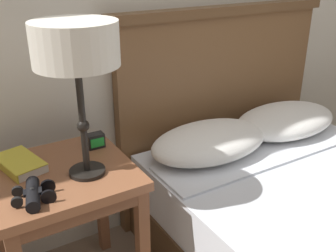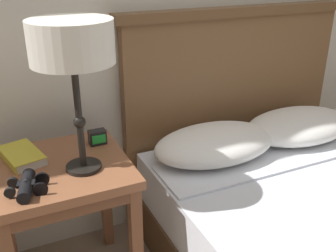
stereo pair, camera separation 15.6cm
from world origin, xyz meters
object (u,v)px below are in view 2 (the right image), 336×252
at_px(table_lamp, 72,47).
at_px(alarm_clock, 97,137).
at_px(nightstand, 61,185).
at_px(binoculars_pair, 27,186).
at_px(book_on_nightstand, 21,156).

relative_size(table_lamp, alarm_clock, 7.71).
distance_m(nightstand, table_lamp, 0.55).
bearing_deg(nightstand, binoculars_pair, -132.13).
bearing_deg(binoculars_pair, alarm_clock, 39.21).
xyz_separation_m(nightstand, table_lamp, (0.08, -0.07, 0.54)).
xyz_separation_m(table_lamp, alarm_clock, (0.10, 0.18, -0.42)).
distance_m(nightstand, binoculars_pair, 0.22).
bearing_deg(book_on_nightstand, nightstand, -39.35).
distance_m(table_lamp, alarm_clock, 0.47).
xyz_separation_m(table_lamp, binoculars_pair, (-0.21, -0.07, -0.43)).
distance_m(nightstand, alarm_clock, 0.25).
bearing_deg(table_lamp, book_on_nightstand, 140.60).
distance_m(book_on_nightstand, binoculars_pair, 0.24).
bearing_deg(book_on_nightstand, alarm_clock, 2.38).
bearing_deg(table_lamp, binoculars_pair, -160.38).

